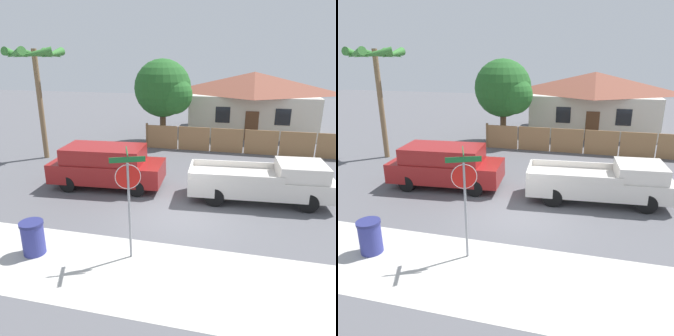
# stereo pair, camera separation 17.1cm
# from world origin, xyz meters

# --- Properties ---
(ground_plane) EXTENTS (80.00, 80.00, 0.00)m
(ground_plane) POSITION_xyz_m (0.00, 0.00, 0.00)
(ground_plane) COLOR #56565B
(sidewalk_strip) EXTENTS (36.00, 3.20, 0.01)m
(sidewalk_strip) POSITION_xyz_m (0.00, -3.60, 0.00)
(sidewalk_strip) COLOR beige
(sidewalk_strip) RESTS_ON ground
(wooden_fence) EXTENTS (12.14, 0.12, 1.56)m
(wooden_fence) POSITION_xyz_m (2.13, 8.87, 0.73)
(wooden_fence) COLOR #997047
(wooden_fence) RESTS_ON ground
(house) EXTENTS (9.59, 6.13, 4.48)m
(house) POSITION_xyz_m (2.56, 15.25, 2.32)
(house) COLOR beige
(house) RESTS_ON ground
(oak_tree) EXTENTS (3.87, 3.69, 5.44)m
(oak_tree) POSITION_xyz_m (-3.05, 10.29, 3.50)
(oak_tree) COLOR brown
(oak_tree) RESTS_ON ground
(palm_tree) EXTENTS (2.94, 3.16, 6.01)m
(palm_tree) POSITION_xyz_m (-8.88, 5.37, 5.17)
(palm_tree) COLOR brown
(palm_tree) RESTS_ON ground
(red_suv) EXTENTS (5.02, 2.35, 1.85)m
(red_suv) POSITION_xyz_m (-3.65, 2.04, 0.99)
(red_suv) COLOR maroon
(red_suv) RESTS_ON ground
(orange_pickup) EXTENTS (5.67, 2.27, 1.66)m
(orange_pickup) POSITION_xyz_m (3.10, 2.06, 0.82)
(orange_pickup) COLOR silver
(orange_pickup) RESTS_ON ground
(stop_sign) EXTENTS (0.89, 0.80, 3.21)m
(stop_sign) POSITION_xyz_m (-0.81, -2.90, 2.18)
(stop_sign) COLOR gray
(stop_sign) RESTS_ON ground
(trash_bin) EXTENTS (0.68, 0.68, 1.02)m
(trash_bin) POSITION_xyz_m (-3.64, -3.38, 0.51)
(trash_bin) COLOR navy
(trash_bin) RESTS_ON ground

